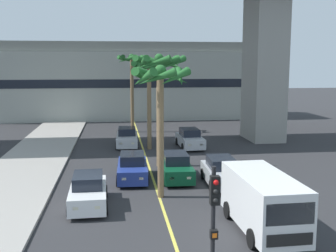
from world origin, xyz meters
The scene contains 14 objects.
lane_stripe_center centered at (0.00, 24.00, 0.00)m, with size 0.14×56.00×0.01m, color #DBCC4C.
pier_building_backdrop centered at (0.00, 50.29, 4.64)m, with size 34.19×8.04×9.41m.
car_queue_front centered at (1.34, 20.90, 0.72)m, with size 1.88×4.13×1.56m.
car_queue_second centered at (-3.54, 16.69, 0.72)m, with size 1.91×4.14×1.56m.
car_queue_third centered at (-1.23, 21.10, 0.72)m, with size 1.95×4.16×1.56m.
car_queue_fourth centered at (3.85, 30.12, 0.72)m, with size 1.95×4.16×1.56m.
car_queue_fifth centered at (3.75, 19.44, 0.72)m, with size 1.93×4.15×1.56m.
car_queue_sixth centered at (-1.25, 31.34, 0.72)m, with size 1.95×4.16×1.56m.
delivery_van centered at (3.74, 12.74, 1.29)m, with size 2.25×5.29×2.36m.
traffic_light_median_near centered at (0.34, 7.17, 2.71)m, with size 0.24×0.37×4.20m.
palm_tree_near_median centered at (0.50, 29.93, 5.89)m, with size 2.99×3.11×7.14m.
palm_tree_mid_median centered at (-0.47, 38.77, 6.35)m, with size 3.01×3.11×7.80m.
palm_tree_far_median centered at (0.09, 17.62, 5.61)m, with size 3.07×3.10×6.78m.
palm_tree_farthest_median centered at (0.72, 24.31, 6.27)m, with size 3.60×3.64×7.48m.
Camera 1 is at (-2.16, -3.03, 6.82)m, focal length 44.63 mm.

